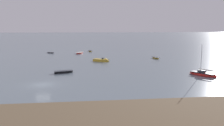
{
  "coord_description": "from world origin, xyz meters",
  "views": [
    {
      "loc": [
        7.32,
        -42.41,
        10.14
      ],
      "look_at": [
        14.92,
        21.33,
        0.4
      ],
      "focal_mm": 38.41,
      "sensor_mm": 36.0,
      "label": 1
    }
  ],
  "objects_px": {
    "sailboat_moored_0": "(203,74)",
    "rowboat_moored_6": "(51,53)",
    "motorboat_moored_0": "(103,61)",
    "rowboat_moored_0": "(156,58)",
    "rowboat_moored_5": "(64,72)",
    "rowboat_moored_3": "(90,51)",
    "rowboat_moored_1": "(80,53)"
  },
  "relations": [
    {
      "from": "sailboat_moored_0",
      "to": "rowboat_moored_6",
      "type": "bearing_deg",
      "value": 5.02
    },
    {
      "from": "motorboat_moored_0",
      "to": "sailboat_moored_0",
      "type": "bearing_deg",
      "value": -17.65
    },
    {
      "from": "rowboat_moored_0",
      "to": "motorboat_moored_0",
      "type": "relative_size",
      "value": 0.78
    },
    {
      "from": "motorboat_moored_0",
      "to": "rowboat_moored_5",
      "type": "distance_m",
      "value": 19.4
    },
    {
      "from": "rowboat_moored_3",
      "to": "motorboat_moored_0",
      "type": "bearing_deg",
      "value": -5.75
    },
    {
      "from": "rowboat_moored_0",
      "to": "motorboat_moored_0",
      "type": "xyz_separation_m",
      "value": [
        -17.47,
        -4.81,
        0.07
      ]
    },
    {
      "from": "rowboat_moored_3",
      "to": "sailboat_moored_0",
      "type": "distance_m",
      "value": 56.67
    },
    {
      "from": "rowboat_moored_5",
      "to": "rowboat_moored_0",
      "type": "bearing_deg",
      "value": 20.42
    },
    {
      "from": "rowboat_moored_1",
      "to": "rowboat_moored_5",
      "type": "height_order",
      "value": "rowboat_moored_1"
    },
    {
      "from": "rowboat_moored_5",
      "to": "sailboat_moored_0",
      "type": "bearing_deg",
      "value": -29.95
    },
    {
      "from": "rowboat_moored_3",
      "to": "rowboat_moored_1",
      "type": "bearing_deg",
      "value": -41.47
    },
    {
      "from": "sailboat_moored_0",
      "to": "rowboat_moored_5",
      "type": "height_order",
      "value": "sailboat_moored_0"
    },
    {
      "from": "rowboat_moored_3",
      "to": "rowboat_moored_5",
      "type": "relative_size",
      "value": 0.74
    },
    {
      "from": "sailboat_moored_0",
      "to": "rowboat_moored_6",
      "type": "height_order",
      "value": "sailboat_moored_0"
    },
    {
      "from": "rowboat_moored_0",
      "to": "rowboat_moored_5",
      "type": "xyz_separation_m",
      "value": [
        -27.58,
        -21.36,
        0.01
      ]
    },
    {
      "from": "motorboat_moored_0",
      "to": "rowboat_moored_5",
      "type": "relative_size",
      "value": 1.16
    },
    {
      "from": "rowboat_moored_3",
      "to": "rowboat_moored_5",
      "type": "xyz_separation_m",
      "value": [
        -7.16,
        -45.66,
        0.05
      ]
    },
    {
      "from": "rowboat_moored_1",
      "to": "rowboat_moored_6",
      "type": "relative_size",
      "value": 1.55
    },
    {
      "from": "rowboat_moored_0",
      "to": "sailboat_moored_0",
      "type": "bearing_deg",
      "value": 177.42
    },
    {
      "from": "rowboat_moored_0",
      "to": "rowboat_moored_3",
      "type": "bearing_deg",
      "value": 34.13
    },
    {
      "from": "rowboat_moored_0",
      "to": "rowboat_moored_3",
      "type": "distance_m",
      "value": 31.74
    },
    {
      "from": "sailboat_moored_0",
      "to": "rowboat_moored_6",
      "type": "relative_size",
      "value": 2.13
    },
    {
      "from": "rowboat_moored_0",
      "to": "rowboat_moored_6",
      "type": "xyz_separation_m",
      "value": [
        -35.81,
        19.75,
        -0.04
      ]
    },
    {
      "from": "rowboat_moored_5",
      "to": "rowboat_moored_6",
      "type": "height_order",
      "value": "rowboat_moored_5"
    },
    {
      "from": "rowboat_moored_0",
      "to": "rowboat_moored_6",
      "type": "relative_size",
      "value": 1.29
    },
    {
      "from": "rowboat_moored_1",
      "to": "rowboat_moored_3",
      "type": "xyz_separation_m",
      "value": [
        4.15,
        7.21,
        -0.06
      ]
    },
    {
      "from": "rowboat_moored_0",
      "to": "rowboat_moored_1",
      "type": "xyz_separation_m",
      "value": [
        -24.57,
        17.09,
        0.03
      ]
    },
    {
      "from": "rowboat_moored_0",
      "to": "sailboat_moored_0",
      "type": "xyz_separation_m",
      "value": [
        1.63,
        -27.9,
        0.12
      ]
    },
    {
      "from": "rowboat_moored_5",
      "to": "rowboat_moored_6",
      "type": "bearing_deg",
      "value": 83.98
    },
    {
      "from": "motorboat_moored_0",
      "to": "rowboat_moored_6",
      "type": "distance_m",
      "value": 30.65
    },
    {
      "from": "rowboat_moored_1",
      "to": "motorboat_moored_0",
      "type": "xyz_separation_m",
      "value": [
        7.1,
        -21.89,
        0.04
      ]
    },
    {
      "from": "rowboat_moored_1",
      "to": "rowboat_moored_5",
      "type": "distance_m",
      "value": 38.57
    }
  ]
}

